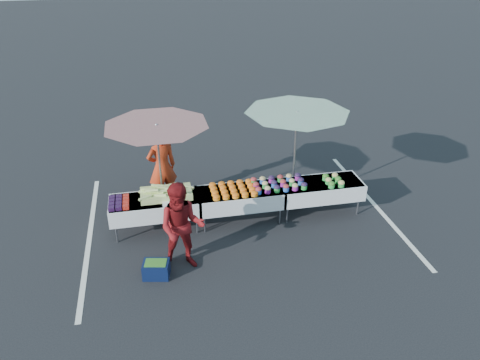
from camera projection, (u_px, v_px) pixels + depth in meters
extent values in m
plane|color=black|center=(240.00, 220.00, 10.29)|extent=(80.00, 80.00, 0.00)
cube|color=silver|center=(90.00, 237.00, 9.72)|extent=(0.10, 5.00, 0.00)
cube|color=silver|center=(375.00, 205.00, 10.86)|extent=(0.10, 5.00, 0.00)
cube|color=white|center=(155.00, 200.00, 9.63)|extent=(1.80, 0.75, 0.04)
cube|color=white|center=(155.00, 207.00, 9.70)|extent=(1.86, 0.81, 0.36)
cylinder|color=slate|center=(117.00, 234.00, 9.48)|extent=(0.04, 0.04, 0.39)
cylinder|color=slate|center=(117.00, 218.00, 9.99)|extent=(0.04, 0.04, 0.39)
cylinder|color=slate|center=(197.00, 225.00, 9.77)|extent=(0.04, 0.04, 0.39)
cylinder|color=slate|center=(194.00, 210.00, 10.28)|extent=(0.04, 0.04, 0.39)
cube|color=white|center=(240.00, 191.00, 9.95)|extent=(1.80, 0.75, 0.04)
cube|color=white|center=(240.00, 198.00, 10.02)|extent=(1.86, 0.81, 0.36)
cylinder|color=slate|center=(205.00, 224.00, 9.80)|extent=(0.04, 0.04, 0.39)
cylinder|color=slate|center=(201.00, 210.00, 10.31)|extent=(0.04, 0.04, 0.39)
cylinder|color=slate|center=(280.00, 216.00, 10.09)|extent=(0.04, 0.04, 0.39)
cylinder|color=slate|center=(273.00, 202.00, 10.60)|extent=(0.04, 0.04, 0.39)
cube|color=white|center=(320.00, 183.00, 10.27)|extent=(1.80, 0.75, 0.04)
cube|color=white|center=(320.00, 189.00, 10.34)|extent=(1.86, 0.81, 0.36)
cylinder|color=slate|center=(287.00, 215.00, 10.12)|extent=(0.04, 0.04, 0.39)
cylinder|color=slate|center=(280.00, 201.00, 10.63)|extent=(0.04, 0.04, 0.39)
cylinder|color=slate|center=(358.00, 207.00, 10.41)|extent=(0.04, 0.04, 0.39)
cylinder|color=slate|center=(347.00, 194.00, 10.92)|extent=(0.04, 0.04, 0.39)
cube|color=black|center=(111.00, 209.00, 9.21)|extent=(0.12, 0.12, 0.08)
cube|color=black|center=(112.00, 205.00, 9.33)|extent=(0.12, 0.12, 0.08)
cube|color=black|center=(112.00, 201.00, 9.45)|extent=(0.12, 0.12, 0.08)
cube|color=black|center=(112.00, 198.00, 9.58)|extent=(0.12, 0.12, 0.08)
cube|color=black|center=(119.00, 208.00, 9.24)|extent=(0.12, 0.12, 0.08)
cube|color=black|center=(119.00, 204.00, 9.36)|extent=(0.12, 0.12, 0.08)
cube|color=black|center=(119.00, 201.00, 9.48)|extent=(0.12, 0.12, 0.08)
cube|color=black|center=(119.00, 197.00, 9.60)|extent=(0.12, 0.12, 0.08)
cube|color=red|center=(126.00, 207.00, 9.26)|extent=(0.12, 0.12, 0.08)
cube|color=red|center=(126.00, 203.00, 9.38)|extent=(0.12, 0.12, 0.08)
cube|color=red|center=(126.00, 200.00, 9.50)|extent=(0.12, 0.12, 0.08)
cube|color=red|center=(126.00, 197.00, 9.63)|extent=(0.12, 0.12, 0.08)
cube|color=#B4C163|center=(166.00, 194.00, 9.67)|extent=(1.05, 0.55, 0.14)
cylinder|color=#B4C163|center=(180.00, 187.00, 9.84)|extent=(0.27, 0.09, 0.10)
cylinder|color=#B4C163|center=(147.00, 190.00, 9.59)|extent=(0.27, 0.14, 0.07)
cylinder|color=#B4C163|center=(172.00, 189.00, 9.53)|extent=(0.27, 0.14, 0.09)
cylinder|color=#B4C163|center=(145.00, 193.00, 9.60)|extent=(0.27, 0.15, 0.10)
cylinder|color=#B4C163|center=(157.00, 192.00, 9.55)|extent=(0.27, 0.15, 0.08)
cylinder|color=#B4C163|center=(164.00, 188.00, 9.64)|extent=(0.27, 0.10, 0.10)
cylinder|color=#B4C163|center=(164.00, 191.00, 9.54)|extent=(0.27, 0.07, 0.08)
cylinder|color=#B4C163|center=(160.00, 196.00, 9.45)|extent=(0.27, 0.14, 0.09)
cylinder|color=#B4C163|center=(158.00, 186.00, 9.76)|extent=(0.27, 0.12, 0.08)
cylinder|color=#B4C163|center=(188.00, 187.00, 9.81)|extent=(0.27, 0.16, 0.08)
cylinder|color=#B4C163|center=(151.00, 192.00, 9.53)|extent=(0.27, 0.11, 0.07)
cylinder|color=#B4C163|center=(163.00, 198.00, 9.44)|extent=(0.27, 0.10, 0.07)
cylinder|color=#B4C163|center=(171.00, 185.00, 9.76)|extent=(0.27, 0.12, 0.08)
cylinder|color=#B4C163|center=(145.00, 198.00, 9.36)|extent=(0.27, 0.15, 0.08)
cylinder|color=#B4C163|center=(149.00, 189.00, 9.59)|extent=(0.27, 0.10, 0.08)
cylinder|color=#B4C163|center=(176.00, 190.00, 9.63)|extent=(0.27, 0.16, 0.10)
cylinder|color=#B4C163|center=(152.00, 191.00, 9.49)|extent=(0.27, 0.12, 0.09)
cylinder|color=#B4C163|center=(180.00, 192.00, 9.46)|extent=(0.27, 0.09, 0.07)
cylinder|color=#B4C163|center=(183.00, 194.00, 9.53)|extent=(0.27, 0.10, 0.09)
cube|color=white|center=(170.00, 204.00, 9.40)|extent=(0.30, 0.25, 0.05)
cylinder|color=orange|center=(217.00, 199.00, 9.59)|extent=(0.15, 0.15, 0.05)
ellipsoid|color=#F04E0D|center=(216.00, 197.00, 9.57)|extent=(0.15, 0.15, 0.08)
cylinder|color=orange|center=(215.00, 194.00, 9.74)|extent=(0.15, 0.15, 0.05)
ellipsoid|color=#F04E0D|center=(215.00, 193.00, 9.72)|extent=(0.15, 0.15, 0.08)
cylinder|color=orange|center=(214.00, 190.00, 9.90)|extent=(0.15, 0.15, 0.05)
ellipsoid|color=#F04E0D|center=(214.00, 188.00, 9.88)|extent=(0.15, 0.15, 0.08)
cylinder|color=orange|center=(213.00, 186.00, 10.05)|extent=(0.15, 0.15, 0.05)
ellipsoid|color=#F04E0D|center=(213.00, 184.00, 10.03)|extent=(0.15, 0.15, 0.08)
cylinder|color=orange|center=(226.00, 198.00, 9.62)|extent=(0.15, 0.15, 0.05)
ellipsoid|color=#F04E0D|center=(226.00, 196.00, 9.60)|extent=(0.15, 0.15, 0.08)
cylinder|color=orange|center=(225.00, 193.00, 9.78)|extent=(0.15, 0.15, 0.05)
ellipsoid|color=#F04E0D|center=(225.00, 192.00, 9.76)|extent=(0.15, 0.15, 0.08)
cylinder|color=orange|center=(223.00, 189.00, 9.93)|extent=(0.15, 0.15, 0.05)
ellipsoid|color=#F04E0D|center=(223.00, 188.00, 9.91)|extent=(0.15, 0.15, 0.08)
cylinder|color=orange|center=(222.00, 185.00, 10.09)|extent=(0.15, 0.15, 0.05)
ellipsoid|color=#F04E0D|center=(222.00, 184.00, 10.07)|extent=(0.15, 0.15, 0.08)
cylinder|color=orange|center=(236.00, 197.00, 9.66)|extent=(0.15, 0.15, 0.05)
ellipsoid|color=#F04E0D|center=(236.00, 195.00, 9.64)|extent=(0.15, 0.15, 0.08)
cylinder|color=orange|center=(234.00, 192.00, 9.81)|extent=(0.15, 0.15, 0.05)
ellipsoid|color=#F04E0D|center=(234.00, 191.00, 9.79)|extent=(0.15, 0.15, 0.08)
cylinder|color=orange|center=(232.00, 188.00, 9.97)|extent=(0.15, 0.15, 0.05)
ellipsoid|color=#F04E0D|center=(232.00, 187.00, 9.95)|extent=(0.15, 0.15, 0.08)
cylinder|color=orange|center=(231.00, 184.00, 10.12)|extent=(0.15, 0.15, 0.05)
ellipsoid|color=#F04E0D|center=(231.00, 183.00, 10.10)|extent=(0.15, 0.15, 0.08)
cylinder|color=orange|center=(245.00, 196.00, 9.69)|extent=(0.15, 0.15, 0.05)
ellipsoid|color=#F04E0D|center=(245.00, 194.00, 9.67)|extent=(0.15, 0.15, 0.08)
cylinder|color=orange|center=(243.00, 191.00, 9.85)|extent=(0.15, 0.15, 0.05)
ellipsoid|color=#F04E0D|center=(243.00, 190.00, 9.83)|extent=(0.15, 0.15, 0.08)
cylinder|color=orange|center=(242.00, 187.00, 10.00)|extent=(0.15, 0.15, 0.05)
ellipsoid|color=#F04E0D|center=(242.00, 186.00, 9.99)|extent=(0.15, 0.15, 0.08)
cylinder|color=orange|center=(240.00, 183.00, 10.16)|extent=(0.15, 0.15, 0.05)
ellipsoid|color=#F04E0D|center=(240.00, 182.00, 10.14)|extent=(0.15, 0.15, 0.08)
cylinder|color=orange|center=(254.00, 195.00, 9.73)|extent=(0.15, 0.15, 0.05)
ellipsoid|color=#F04E0D|center=(254.00, 193.00, 9.71)|extent=(0.15, 0.15, 0.08)
cylinder|color=orange|center=(253.00, 190.00, 9.88)|extent=(0.15, 0.15, 0.05)
ellipsoid|color=#F04E0D|center=(253.00, 189.00, 9.87)|extent=(0.15, 0.15, 0.08)
cylinder|color=orange|center=(251.00, 186.00, 10.04)|extent=(0.15, 0.15, 0.05)
ellipsoid|color=#F04E0D|center=(251.00, 185.00, 10.02)|extent=(0.15, 0.15, 0.08)
cylinder|color=orange|center=(249.00, 182.00, 10.20)|extent=(0.15, 0.15, 0.05)
ellipsoid|color=#F04E0D|center=(249.00, 181.00, 10.18)|extent=(0.15, 0.15, 0.08)
cylinder|color=blue|center=(258.00, 192.00, 9.79)|extent=(0.13, 0.13, 0.10)
ellipsoid|color=maroon|center=(259.00, 189.00, 9.76)|extent=(0.14, 0.14, 0.10)
cylinder|color=#9F2298|center=(256.00, 187.00, 9.98)|extent=(0.13, 0.13, 0.10)
ellipsoid|color=maroon|center=(256.00, 184.00, 9.95)|extent=(0.14, 0.14, 0.10)
cylinder|color=green|center=(254.00, 182.00, 10.17)|extent=(0.13, 0.13, 0.10)
ellipsoid|color=maroon|center=(254.00, 179.00, 10.14)|extent=(0.14, 0.14, 0.10)
cylinder|color=#9F2298|center=(268.00, 191.00, 9.82)|extent=(0.13, 0.13, 0.10)
ellipsoid|color=tan|center=(268.00, 188.00, 9.79)|extent=(0.14, 0.14, 0.10)
cylinder|color=green|center=(265.00, 186.00, 10.01)|extent=(0.13, 0.13, 0.10)
ellipsoid|color=tan|center=(265.00, 183.00, 9.98)|extent=(0.14, 0.14, 0.10)
cylinder|color=blue|center=(263.00, 181.00, 10.20)|extent=(0.13, 0.13, 0.10)
ellipsoid|color=tan|center=(263.00, 179.00, 10.17)|extent=(0.14, 0.14, 0.10)
cylinder|color=green|center=(277.00, 190.00, 9.86)|extent=(0.13, 0.13, 0.10)
ellipsoid|color=black|center=(277.00, 187.00, 9.83)|extent=(0.14, 0.14, 0.10)
cylinder|color=blue|center=(274.00, 185.00, 10.05)|extent=(0.13, 0.13, 0.10)
ellipsoid|color=black|center=(274.00, 182.00, 10.02)|extent=(0.14, 0.14, 0.10)
cylinder|color=#9F2298|center=(271.00, 180.00, 10.24)|extent=(0.13, 0.13, 0.10)
ellipsoid|color=black|center=(272.00, 178.00, 10.21)|extent=(0.14, 0.14, 0.10)
cylinder|color=blue|center=(286.00, 189.00, 9.89)|extent=(0.13, 0.13, 0.10)
ellipsoid|color=maroon|center=(286.00, 186.00, 9.87)|extent=(0.14, 0.14, 0.10)
cylinder|color=#9F2298|center=(283.00, 184.00, 10.08)|extent=(0.13, 0.13, 0.10)
ellipsoid|color=maroon|center=(283.00, 182.00, 10.06)|extent=(0.14, 0.14, 0.10)
cylinder|color=green|center=(280.00, 179.00, 10.27)|extent=(0.13, 0.13, 0.10)
ellipsoid|color=maroon|center=(280.00, 177.00, 10.25)|extent=(0.14, 0.14, 0.10)
cylinder|color=#9F2298|center=(295.00, 188.00, 9.93)|extent=(0.13, 0.13, 0.10)
ellipsoid|color=tan|center=(295.00, 185.00, 9.90)|extent=(0.14, 0.14, 0.10)
cylinder|color=green|center=(292.00, 183.00, 10.12)|extent=(0.13, 0.13, 0.10)
ellipsoid|color=tan|center=(292.00, 181.00, 10.09)|extent=(0.14, 0.14, 0.10)
cylinder|color=blue|center=(289.00, 178.00, 10.31)|extent=(0.13, 0.13, 0.10)
ellipsoid|color=tan|center=(289.00, 176.00, 10.28)|extent=(0.14, 0.14, 0.10)
cylinder|color=green|center=(304.00, 187.00, 9.97)|extent=(0.13, 0.13, 0.10)
ellipsoid|color=black|center=(304.00, 185.00, 9.94)|extent=(0.14, 0.14, 0.10)
cylinder|color=blue|center=(301.00, 182.00, 10.16)|extent=(0.13, 0.13, 0.10)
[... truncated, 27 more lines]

